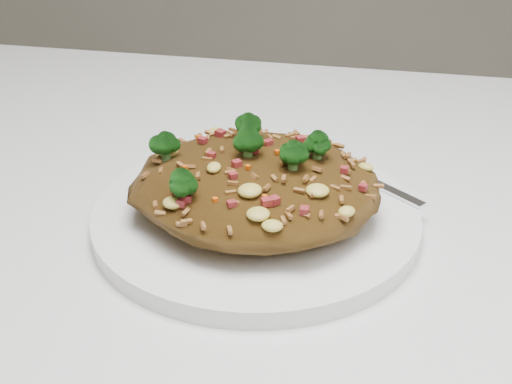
% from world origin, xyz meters
% --- Properties ---
extents(dining_table, '(1.20, 0.80, 0.75)m').
position_xyz_m(dining_table, '(0.00, 0.00, 0.66)').
color(dining_table, silver).
rests_on(dining_table, ground).
extents(plate, '(0.24, 0.24, 0.01)m').
position_xyz_m(plate, '(-0.07, 0.03, 0.76)').
color(plate, white).
rests_on(plate, dining_table).
extents(fried_rice, '(0.18, 0.17, 0.07)m').
position_xyz_m(fried_rice, '(-0.07, 0.03, 0.79)').
color(fried_rice, brown).
rests_on(fried_rice, plate).
extents(fork, '(0.14, 0.11, 0.00)m').
position_xyz_m(fork, '(-0.01, 0.10, 0.77)').
color(fork, silver).
rests_on(fork, plate).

